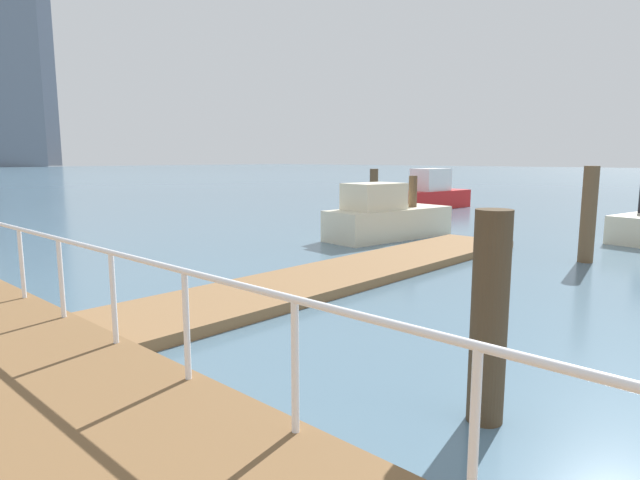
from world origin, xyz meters
name	(u,v)px	position (x,y,z in m)	size (l,w,h in m)	color
ground_plane	(24,237)	(0.00, 20.00, 0.00)	(300.00, 300.00, 0.00)	slate
floating_dock	(347,273)	(2.58, 8.76, 0.09)	(12.16, 2.00, 0.18)	olive
boardwalk_railing	(84,264)	(-3.15, 8.12, 1.22)	(0.06, 24.86, 1.08)	white
dock_piling_0	(588,215)	(7.76, 5.60, 1.15)	(0.35, 0.35, 2.30)	brown
dock_piling_1	(412,206)	(8.70, 11.14, 0.96)	(0.27, 0.27, 1.93)	brown
dock_piling_2	(365,207)	(8.84, 13.18, 0.81)	(0.33, 0.33, 1.62)	brown
dock_piling_3	(374,195)	(10.97, 14.42, 1.04)	(0.33, 0.33, 2.07)	brown
dock_piling_4	(489,318)	(-1.26, 3.82, 1.01)	(0.34, 0.34, 2.03)	#473826
moored_boat_0	(386,217)	(7.63, 11.42, 0.65)	(4.48, 2.10, 1.74)	beige
moored_boat_2	(426,195)	(16.98, 15.72, 0.68)	(5.80, 2.08, 1.98)	red
skyline_tower_4	(5,30)	(48.85, 174.25, 38.42)	(13.34, 11.23, 76.84)	slate
skyline_tower_5	(37,51)	(62.01, 187.59, 36.30)	(7.51, 8.52, 72.61)	slate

